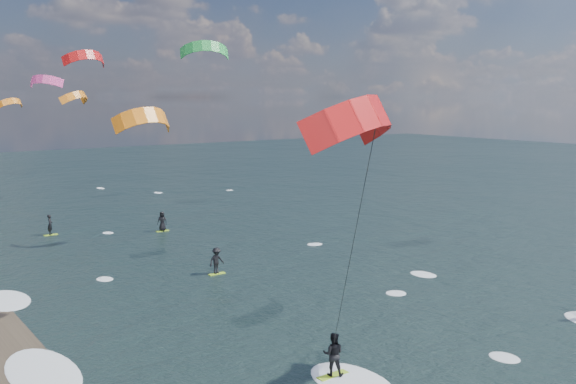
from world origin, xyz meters
TOP-DOWN VIEW (x-y plane):
  - kitesurfer_near_b at (-4.23, 3.39)m, footprint 7.23×8.98m
  - far_kitesurfers at (1.80, 31.50)m, footprint 9.24×19.07m
  - bg_kite_field at (0.67, 56.05)m, footprint 13.76×73.99m
  - shoreline_surf at (-10.80, 14.75)m, footprint 2.40×79.40m

SIDE VIEW (x-z plane):
  - shoreline_surf at x=-10.80m, z-range -0.06..0.06m
  - far_kitesurfers at x=1.80m, z-range -0.01..1.75m
  - kitesurfer_near_b at x=-4.23m, z-range 1.68..13.76m
  - bg_kite_field at x=0.67m, z-range 9.26..16.25m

